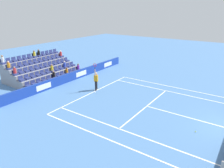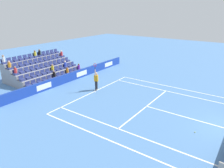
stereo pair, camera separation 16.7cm
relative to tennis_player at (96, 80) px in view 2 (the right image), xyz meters
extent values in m
cube|color=white|center=(0.45, 0.08, -0.99)|extent=(10.97, 0.10, 0.01)
cube|color=white|center=(0.45, 5.57, -0.99)|extent=(8.23, 0.10, 0.01)
cube|color=white|center=(0.45, 8.77, -0.99)|extent=(0.10, 6.40, 0.01)
cube|color=white|center=(4.57, 6.02, -0.99)|extent=(0.10, 11.89, 0.01)
cube|color=white|center=(-3.66, 6.02, -0.99)|extent=(0.10, 11.89, 0.01)
cube|color=white|center=(5.94, 6.02, -0.99)|extent=(0.10, 11.89, 0.01)
cube|color=white|center=(-5.03, 6.02, -0.99)|extent=(0.10, 11.89, 0.01)
cube|color=white|center=(0.45, 0.18, -0.99)|extent=(0.10, 0.20, 0.01)
cube|color=#193899|center=(0.45, -3.97, -0.53)|extent=(20.72, 0.20, 0.93)
cube|color=white|center=(-7.32, -3.86, -0.53)|extent=(1.66, 0.01, 0.52)
cube|color=white|center=(-2.14, -3.86, -0.53)|extent=(1.66, 0.01, 0.52)
cube|color=white|center=(3.04, -3.86, -0.53)|extent=(1.66, 0.01, 0.52)
cylinder|color=black|center=(-0.12, -0.04, -0.54)|extent=(0.16, 0.16, 0.90)
cylinder|color=black|center=(0.11, 0.03, -0.54)|extent=(0.16, 0.16, 0.90)
cube|color=white|center=(-0.12, -0.04, -0.95)|extent=(0.20, 0.28, 0.08)
cube|color=white|center=(0.11, 0.03, -0.95)|extent=(0.20, 0.28, 0.08)
cube|color=orange|center=(-0.01, 0.00, 0.21)|extent=(0.32, 0.41, 0.60)
sphere|color=#D3A884|center=(-0.01, 0.00, 0.67)|extent=(0.24, 0.24, 0.24)
cylinder|color=#D3A884|center=(0.20, 0.07, 0.82)|extent=(0.09, 0.09, 0.62)
cylinder|color=#D3A884|center=(-0.23, -0.03, 0.23)|extent=(0.09, 0.09, 0.56)
cylinder|color=black|center=(0.20, 0.07, 1.27)|extent=(0.04, 0.04, 0.28)
torus|color=red|center=(0.20, 0.07, 1.55)|extent=(0.13, 0.30, 0.31)
sphere|color=#D1E533|center=(0.20, 0.07, 1.83)|extent=(0.07, 0.07, 0.07)
cube|color=#474C54|center=(7.14, 11.75, 0.94)|extent=(0.56, 0.05, 0.04)
cube|color=gray|center=(0.45, -5.05, -0.78)|extent=(7.44, 0.95, 0.42)
cube|color=navy|center=(-2.96, -5.05, -0.47)|extent=(0.48, 0.44, 0.20)
cube|color=navy|center=(-2.96, -5.25, -0.22)|extent=(0.48, 0.04, 0.30)
cube|color=navy|center=(-2.34, -5.05, -0.47)|extent=(0.48, 0.44, 0.20)
cube|color=navy|center=(-2.34, -5.25, -0.22)|extent=(0.48, 0.04, 0.30)
cube|color=navy|center=(-1.72, -5.05, -0.47)|extent=(0.48, 0.44, 0.20)
cube|color=navy|center=(-1.72, -5.25, -0.22)|extent=(0.48, 0.04, 0.30)
cube|color=navy|center=(-1.10, -5.05, -0.47)|extent=(0.48, 0.44, 0.20)
cube|color=navy|center=(-1.10, -5.25, -0.22)|extent=(0.48, 0.04, 0.30)
cube|color=navy|center=(-0.48, -5.05, -0.47)|extent=(0.48, 0.44, 0.20)
cube|color=navy|center=(-0.48, -5.25, -0.22)|extent=(0.48, 0.04, 0.30)
cube|color=navy|center=(0.14, -5.05, -0.47)|extent=(0.48, 0.44, 0.20)
cube|color=navy|center=(0.14, -5.25, -0.22)|extent=(0.48, 0.04, 0.30)
cube|color=navy|center=(0.76, -5.05, -0.47)|extent=(0.48, 0.44, 0.20)
cube|color=navy|center=(0.76, -5.25, -0.22)|extent=(0.48, 0.04, 0.30)
cube|color=navy|center=(1.38, -5.05, -0.47)|extent=(0.48, 0.44, 0.20)
cube|color=navy|center=(1.38, -5.25, -0.22)|extent=(0.48, 0.04, 0.30)
cube|color=navy|center=(2.00, -5.05, -0.47)|extent=(0.48, 0.44, 0.20)
cube|color=navy|center=(2.00, -5.25, -0.22)|extent=(0.48, 0.04, 0.30)
cube|color=navy|center=(2.62, -5.05, -0.47)|extent=(0.48, 0.44, 0.20)
cube|color=navy|center=(2.62, -5.25, -0.22)|extent=(0.48, 0.04, 0.30)
cube|color=navy|center=(3.24, -5.05, -0.47)|extent=(0.48, 0.44, 0.20)
cube|color=navy|center=(3.24, -5.25, -0.22)|extent=(0.48, 0.04, 0.30)
cube|color=navy|center=(3.86, -5.05, -0.47)|extent=(0.48, 0.44, 0.20)
cube|color=navy|center=(3.86, -5.25, -0.22)|extent=(0.48, 0.04, 0.30)
cube|color=gray|center=(0.45, -6.00, -0.57)|extent=(7.44, 0.95, 0.84)
cube|color=navy|center=(-2.96, -6.00, -0.05)|extent=(0.48, 0.44, 0.20)
cube|color=navy|center=(-2.96, -6.20, 0.20)|extent=(0.48, 0.04, 0.30)
cube|color=navy|center=(-2.34, -6.00, -0.05)|extent=(0.48, 0.44, 0.20)
cube|color=navy|center=(-2.34, -6.20, 0.20)|extent=(0.48, 0.04, 0.30)
cube|color=navy|center=(-1.72, -6.00, -0.05)|extent=(0.48, 0.44, 0.20)
cube|color=navy|center=(-1.72, -6.20, 0.20)|extent=(0.48, 0.04, 0.30)
cube|color=navy|center=(-1.10, -6.00, -0.05)|extent=(0.48, 0.44, 0.20)
cube|color=navy|center=(-1.10, -6.20, 0.20)|extent=(0.48, 0.04, 0.30)
cube|color=navy|center=(-0.48, -6.00, -0.05)|extent=(0.48, 0.44, 0.20)
cube|color=navy|center=(-0.48, -6.20, 0.20)|extent=(0.48, 0.04, 0.30)
cube|color=navy|center=(0.14, -6.00, -0.05)|extent=(0.48, 0.44, 0.20)
cube|color=navy|center=(0.14, -6.20, 0.20)|extent=(0.48, 0.04, 0.30)
cube|color=navy|center=(0.76, -6.00, -0.05)|extent=(0.48, 0.44, 0.20)
cube|color=navy|center=(0.76, -6.20, 0.20)|extent=(0.48, 0.04, 0.30)
cube|color=navy|center=(1.38, -6.00, -0.05)|extent=(0.48, 0.44, 0.20)
cube|color=navy|center=(1.38, -6.20, 0.20)|extent=(0.48, 0.04, 0.30)
cube|color=navy|center=(2.00, -6.00, -0.05)|extent=(0.48, 0.44, 0.20)
cube|color=navy|center=(2.00, -6.20, 0.20)|extent=(0.48, 0.04, 0.30)
cube|color=navy|center=(2.62, -6.00, -0.05)|extent=(0.48, 0.44, 0.20)
cube|color=navy|center=(2.62, -6.20, 0.20)|extent=(0.48, 0.04, 0.30)
cube|color=navy|center=(3.24, -6.00, -0.05)|extent=(0.48, 0.44, 0.20)
cube|color=navy|center=(3.24, -6.20, 0.20)|extent=(0.48, 0.04, 0.30)
cube|color=navy|center=(3.86, -6.00, -0.05)|extent=(0.48, 0.44, 0.20)
cube|color=navy|center=(3.86, -6.20, 0.20)|extent=(0.48, 0.04, 0.30)
cube|color=gray|center=(0.45, -6.95, -0.36)|extent=(7.44, 0.95, 1.26)
cube|color=navy|center=(-2.96, -6.95, 0.37)|extent=(0.48, 0.44, 0.20)
cube|color=navy|center=(-2.96, -7.15, 0.62)|extent=(0.48, 0.04, 0.30)
cube|color=navy|center=(-2.34, -6.95, 0.37)|extent=(0.48, 0.44, 0.20)
cube|color=navy|center=(-2.34, -7.15, 0.62)|extent=(0.48, 0.04, 0.30)
cube|color=navy|center=(-1.72, -6.95, 0.37)|extent=(0.48, 0.44, 0.20)
cube|color=navy|center=(-1.72, -7.15, 0.62)|extent=(0.48, 0.04, 0.30)
cube|color=navy|center=(-1.10, -6.95, 0.37)|extent=(0.48, 0.44, 0.20)
cube|color=navy|center=(-1.10, -7.15, 0.62)|extent=(0.48, 0.04, 0.30)
cube|color=navy|center=(-0.48, -6.95, 0.37)|extent=(0.48, 0.44, 0.20)
cube|color=navy|center=(-0.48, -7.15, 0.62)|extent=(0.48, 0.04, 0.30)
cube|color=navy|center=(0.14, -6.95, 0.37)|extent=(0.48, 0.44, 0.20)
cube|color=navy|center=(0.14, -7.15, 0.62)|extent=(0.48, 0.04, 0.30)
cube|color=navy|center=(0.76, -6.95, 0.37)|extent=(0.48, 0.44, 0.20)
cube|color=navy|center=(0.76, -7.15, 0.62)|extent=(0.48, 0.04, 0.30)
cube|color=navy|center=(1.38, -6.95, 0.37)|extent=(0.48, 0.44, 0.20)
cube|color=navy|center=(1.38, -7.15, 0.62)|extent=(0.48, 0.04, 0.30)
cube|color=navy|center=(2.00, -6.95, 0.37)|extent=(0.48, 0.44, 0.20)
cube|color=navy|center=(2.00, -7.15, 0.62)|extent=(0.48, 0.04, 0.30)
cube|color=navy|center=(2.62, -6.95, 0.37)|extent=(0.48, 0.44, 0.20)
cube|color=navy|center=(2.62, -7.15, 0.62)|extent=(0.48, 0.04, 0.30)
cube|color=navy|center=(3.24, -6.95, 0.37)|extent=(0.48, 0.44, 0.20)
cube|color=navy|center=(3.24, -7.15, 0.62)|extent=(0.48, 0.04, 0.30)
cube|color=navy|center=(3.86, -6.95, 0.37)|extent=(0.48, 0.44, 0.20)
cube|color=navy|center=(3.86, -7.15, 0.62)|extent=(0.48, 0.04, 0.30)
cube|color=gray|center=(0.45, -7.90, -0.15)|extent=(7.44, 0.95, 1.68)
cube|color=navy|center=(-2.96, -7.90, 0.79)|extent=(0.48, 0.44, 0.20)
cube|color=navy|center=(-2.96, -8.10, 1.04)|extent=(0.48, 0.04, 0.30)
cube|color=navy|center=(-2.34, -7.90, 0.79)|extent=(0.48, 0.44, 0.20)
cube|color=navy|center=(-2.34, -8.10, 1.04)|extent=(0.48, 0.04, 0.30)
cube|color=navy|center=(-1.72, -7.90, 0.79)|extent=(0.48, 0.44, 0.20)
cube|color=navy|center=(-1.72, -8.10, 1.04)|extent=(0.48, 0.04, 0.30)
cube|color=navy|center=(-1.10, -7.90, 0.79)|extent=(0.48, 0.44, 0.20)
cube|color=navy|center=(-1.10, -8.10, 1.04)|extent=(0.48, 0.04, 0.30)
cube|color=navy|center=(-0.48, -7.90, 0.79)|extent=(0.48, 0.44, 0.20)
cube|color=navy|center=(-0.48, -8.10, 1.04)|extent=(0.48, 0.04, 0.30)
cube|color=navy|center=(0.14, -7.90, 0.79)|extent=(0.48, 0.44, 0.20)
cube|color=navy|center=(0.14, -8.10, 1.04)|extent=(0.48, 0.04, 0.30)
cube|color=navy|center=(0.76, -7.90, 0.79)|extent=(0.48, 0.44, 0.20)
cube|color=navy|center=(0.76, -8.10, 1.04)|extent=(0.48, 0.04, 0.30)
cube|color=navy|center=(1.38, -7.90, 0.79)|extent=(0.48, 0.44, 0.20)
cube|color=navy|center=(1.38, -8.10, 1.04)|extent=(0.48, 0.04, 0.30)
cube|color=navy|center=(2.00, -7.90, 0.79)|extent=(0.48, 0.44, 0.20)
cube|color=navy|center=(2.00, -8.10, 1.04)|extent=(0.48, 0.04, 0.30)
cube|color=navy|center=(2.62, -7.90, 0.79)|extent=(0.48, 0.44, 0.20)
cube|color=navy|center=(2.62, -8.10, 1.04)|extent=(0.48, 0.04, 0.30)
cube|color=navy|center=(3.24, -7.90, 0.79)|extent=(0.48, 0.44, 0.20)
cube|color=navy|center=(3.24, -8.10, 1.04)|extent=(0.48, 0.04, 0.30)
cube|color=navy|center=(3.86, -7.90, 0.79)|extent=(0.48, 0.44, 0.20)
cube|color=navy|center=(3.86, -8.10, 1.04)|extent=(0.48, 0.04, 0.30)
cube|color=gray|center=(0.45, -8.85, 0.06)|extent=(7.44, 0.95, 2.10)
cube|color=navy|center=(-2.96, -8.85, 1.21)|extent=(0.48, 0.44, 0.20)
cube|color=navy|center=(-2.96, -9.05, 1.46)|extent=(0.48, 0.04, 0.30)
cube|color=navy|center=(-2.34, -8.85, 1.21)|extent=(0.48, 0.44, 0.20)
cube|color=navy|center=(-2.34, -9.05, 1.46)|extent=(0.48, 0.04, 0.30)
cube|color=navy|center=(-1.72, -8.85, 1.21)|extent=(0.48, 0.44, 0.20)
cube|color=navy|center=(-1.72, -9.05, 1.46)|extent=(0.48, 0.04, 0.30)
cube|color=navy|center=(-1.10, -8.85, 1.21)|extent=(0.48, 0.44, 0.20)
cube|color=navy|center=(-1.10, -9.05, 1.46)|extent=(0.48, 0.04, 0.30)
cube|color=navy|center=(-0.48, -8.85, 1.21)|extent=(0.48, 0.44, 0.20)
cube|color=navy|center=(-0.48, -9.05, 1.46)|extent=(0.48, 0.04, 0.30)
cube|color=navy|center=(0.14, -8.85, 1.21)|extent=(0.48, 0.44, 0.20)
cube|color=navy|center=(0.14, -9.05, 1.46)|extent=(0.48, 0.04, 0.30)
cube|color=navy|center=(0.76, -8.85, 1.21)|extent=(0.48, 0.44, 0.20)
cube|color=navy|center=(0.76, -9.05, 1.46)|extent=(0.48, 0.04, 0.30)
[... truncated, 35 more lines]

